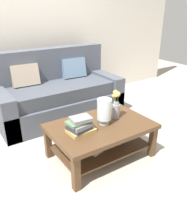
{
  "coord_description": "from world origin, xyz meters",
  "views": [
    {
      "loc": [
        -1.35,
        -2.31,
        1.66
      ],
      "look_at": [
        0.01,
        -0.27,
        0.53
      ],
      "focal_mm": 36.77,
      "sensor_mm": 36.0,
      "label": 1
    }
  ],
  "objects_px": {
    "coffee_table": "(100,134)",
    "glass_hurricane_vase": "(104,110)",
    "couch": "(58,95)",
    "flower_pitcher": "(116,106)",
    "book_stack_main": "(80,126)"
  },
  "relations": [
    {
      "from": "coffee_table",
      "to": "glass_hurricane_vase",
      "type": "distance_m",
      "value": 0.3
    },
    {
      "from": "couch",
      "to": "coffee_table",
      "type": "relative_size",
      "value": 1.7
    },
    {
      "from": "couch",
      "to": "glass_hurricane_vase",
      "type": "height_order",
      "value": "couch"
    },
    {
      "from": "coffee_table",
      "to": "glass_hurricane_vase",
      "type": "height_order",
      "value": "glass_hurricane_vase"
    },
    {
      "from": "glass_hurricane_vase",
      "to": "flower_pitcher",
      "type": "xyz_separation_m",
      "value": [
        0.21,
        0.05,
        -0.02
      ]
    },
    {
      "from": "couch",
      "to": "coffee_table",
      "type": "distance_m",
      "value": 1.35
    },
    {
      "from": "flower_pitcher",
      "to": "book_stack_main",
      "type": "bearing_deg",
      "value": -172.18
    },
    {
      "from": "book_stack_main",
      "to": "glass_hurricane_vase",
      "type": "distance_m",
      "value": 0.34
    },
    {
      "from": "couch",
      "to": "flower_pitcher",
      "type": "relative_size",
      "value": 5.68
    },
    {
      "from": "glass_hurricane_vase",
      "to": "flower_pitcher",
      "type": "height_order",
      "value": "flower_pitcher"
    },
    {
      "from": "couch",
      "to": "book_stack_main",
      "type": "xyz_separation_m",
      "value": [
        -0.38,
        -1.37,
        0.15
      ]
    },
    {
      "from": "coffee_table",
      "to": "book_stack_main",
      "type": "bearing_deg",
      "value": -174.48
    },
    {
      "from": "coffee_table",
      "to": "flower_pitcher",
      "type": "relative_size",
      "value": 3.35
    },
    {
      "from": "coffee_table",
      "to": "glass_hurricane_vase",
      "type": "xyz_separation_m",
      "value": [
        0.05,
        -0.0,
        0.29
      ]
    },
    {
      "from": "book_stack_main",
      "to": "flower_pitcher",
      "type": "distance_m",
      "value": 0.55
    }
  ]
}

